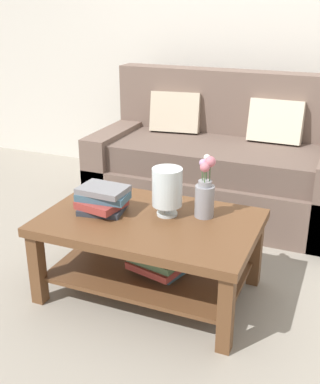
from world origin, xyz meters
name	(u,v)px	position (x,y,z in m)	size (l,w,h in m)	color
ground_plane	(184,260)	(0.00, 0.00, 0.00)	(10.00, 10.00, 0.00)	gray
back_wall	(254,28)	(0.00, 1.65, 1.35)	(6.40, 0.12, 2.70)	beige
couch	(220,165)	(-0.03, 0.90, 0.36)	(1.91, 0.90, 1.06)	brown
coffee_table	(150,241)	(-0.05, -0.42, 0.33)	(1.17, 0.75, 0.47)	brown
book_stack_main	(103,200)	(-0.34, -0.43, 0.54)	(0.29, 0.26, 0.14)	#2D333D
glass_hurricane_vase	(167,188)	(0.01, -0.33, 0.62)	(0.17, 0.17, 0.27)	silver
flower_pitcher	(205,193)	(0.21, -0.27, 0.60)	(0.11, 0.11, 0.35)	gray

